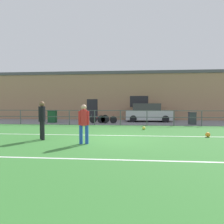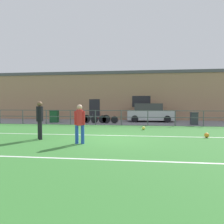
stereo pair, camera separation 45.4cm
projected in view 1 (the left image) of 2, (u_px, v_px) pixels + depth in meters
name	position (u px, v px, depth m)	size (l,w,h in m)	color
ground	(114.00, 139.00, 9.61)	(60.00, 44.00, 0.04)	#387A33
field_line_touchline	(116.00, 135.00, 10.65)	(36.00, 0.11, 0.00)	white
field_line_hash	(105.00, 159.00, 6.10)	(36.00, 0.11, 0.00)	white
pavement_strip	(122.00, 122.00, 18.07)	(48.00, 5.00, 0.02)	slate
perimeter_fence	(120.00, 116.00, 15.55)	(36.07, 0.07, 1.15)	#474C51
clubhouse_facade	(123.00, 96.00, 21.64)	(28.00, 2.56, 4.93)	#A37A5B
player_goalkeeper	(42.00, 118.00, 9.40)	(0.34, 0.41, 1.78)	black
player_striker	(84.00, 122.00, 8.41)	(0.44, 0.29, 1.63)	blue
soccer_ball_match	(144.00, 128.00, 12.99)	(0.21, 0.21, 0.21)	#E5E04C
soccer_ball_spare	(208.00, 135.00, 10.16)	(0.24, 0.24, 0.24)	orange
parked_car_red	(148.00, 113.00, 18.58)	(4.09, 1.83, 1.65)	#B7B7BC
bicycle_parked_0	(103.00, 119.00, 16.90)	(2.29, 0.04, 0.71)	black
bicycle_parked_1	(95.00, 119.00, 16.95)	(2.40, 0.04, 0.79)	black
bicycle_parked_2	(92.00, 119.00, 16.98)	(2.26, 0.04, 0.75)	black
trash_bin_0	(52.00, 116.00, 17.53)	(0.68, 0.58, 1.06)	#194C28
trash_bin_1	(192.00, 118.00, 15.94)	(0.54, 0.46, 0.98)	#33383D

